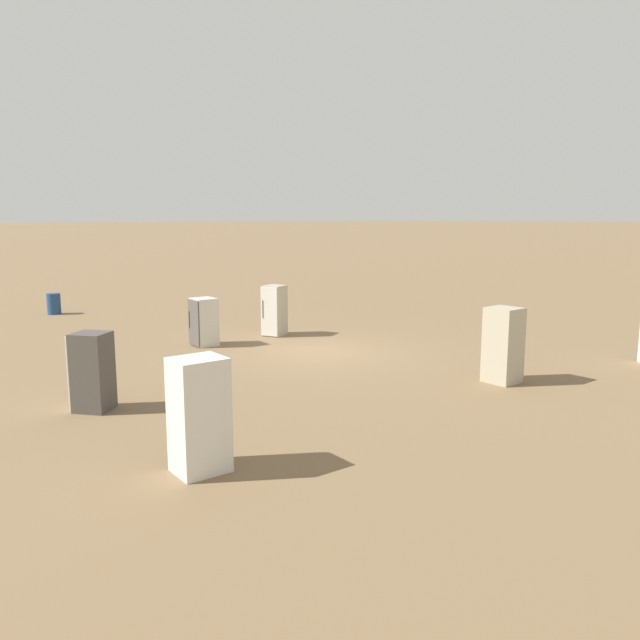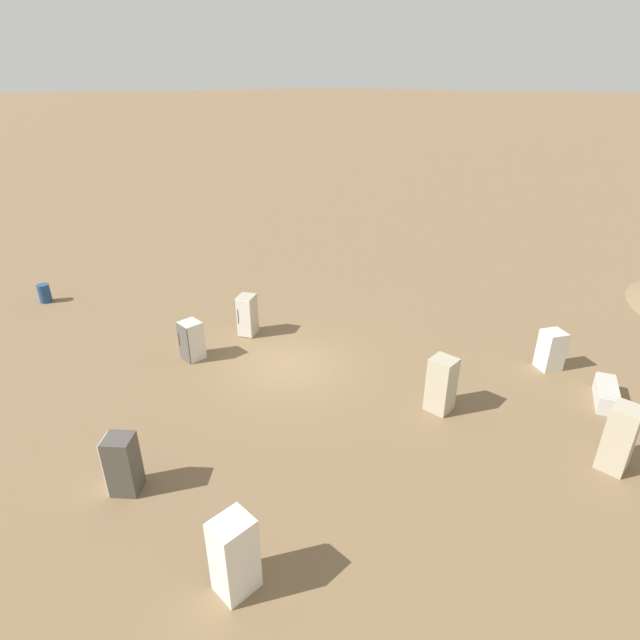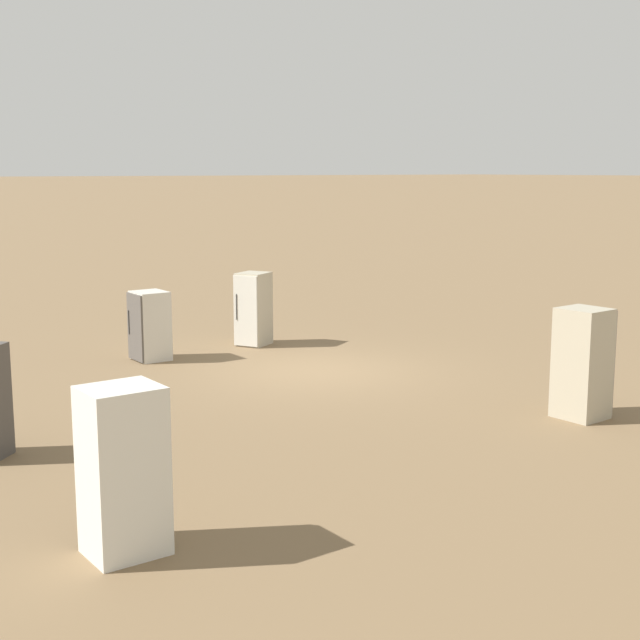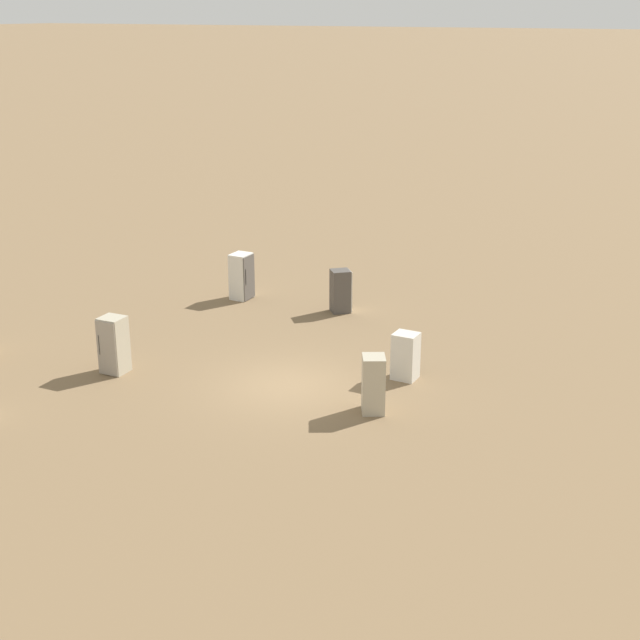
% 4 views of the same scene
% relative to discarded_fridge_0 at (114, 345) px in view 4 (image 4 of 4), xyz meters
% --- Properties ---
extents(ground_plane, '(1000.00, 1000.00, 0.00)m').
position_rel_discarded_fridge_0_xyz_m(ground_plane, '(-5.36, -1.67, -0.91)').
color(ground_plane, brown).
extents(discarded_fridge_0, '(0.78, 0.79, 1.82)m').
position_rel_discarded_fridge_0_xyz_m(discarded_fridge_0, '(0.00, 0.00, 0.00)').
color(discarded_fridge_0, '#B2A88E').
rests_on(discarded_fridge_0, ground_plane).
extents(discarded_fridge_1, '(0.96, 0.96, 1.63)m').
position_rel_discarded_fridge_0_xyz_m(discarded_fridge_1, '(-3.55, -8.66, -0.10)').
color(discarded_fridge_1, '#4C4742').
rests_on(discarded_fridge_1, ground_plane).
extents(discarded_fridge_2, '(0.91, 0.95, 1.69)m').
position_rel_discarded_fridge_0_xyz_m(discarded_fridge_2, '(-8.40, -1.24, -0.07)').
color(discarded_fridge_2, '#B2A88E').
rests_on(discarded_fridge_2, ground_plane).
extents(discarded_fridge_3, '(0.76, 0.81, 1.82)m').
position_rel_discarded_fridge_0_xyz_m(discarded_fridge_3, '(0.62, -8.24, 0.00)').
color(discarded_fridge_3, silver).
rests_on(discarded_fridge_3, ground_plane).
extents(discarded_fridge_6, '(0.74, 0.73, 1.48)m').
position_rel_discarded_fridge_0_xyz_m(discarded_fridge_6, '(-8.25, -3.90, -0.17)').
color(discarded_fridge_6, beige).
rests_on(discarded_fridge_6, ground_plane).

